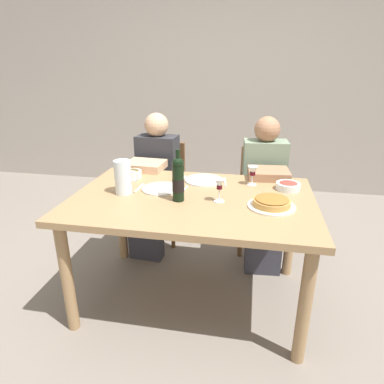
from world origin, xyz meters
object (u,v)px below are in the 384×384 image
Objects in this scene: dining_table at (192,210)px; wine_bottle at (178,179)px; olive_bowl at (133,173)px; dinner_plate_right_setting at (204,180)px; water_pitcher at (123,179)px; chair_left at (163,184)px; salad_bowl at (288,185)px; wine_glass_left_diner at (219,186)px; dinner_plate_left_setting at (161,189)px; wine_glass_right_diner at (253,172)px; chair_right at (261,192)px; diner_left at (154,180)px; diner_right at (264,188)px; baked_tart at (272,203)px.

dining_table is 4.73× the size of wine_bottle.
olive_bowl reaches higher than dinner_plate_right_setting.
water_pitcher is at bearing -144.50° from dinner_plate_right_setting.
dining_table is 1.02m from chair_left.
chair_left is at bearing 147.55° from salad_bowl.
chair_left is (-0.37, 0.98, -0.40)m from wine_bottle.
wine_glass_left_diner is 0.56× the size of dinner_plate_left_setting.
wine_glass_right_diner reaches higher than chair_left.
wine_glass_right_diner is 0.69m from chair_right.
wine_bottle is at bearing 121.32° from diner_left.
salad_bowl is 1.27m from chair_left.
diner_left is at bearing 91.48° from water_pitcher.
salad_bowl is at bearing 151.48° from chair_left.
diner_left is (0.04, 0.38, -0.18)m from olive_bowl.
wine_glass_right_diner reaches higher than dinner_plate_left_setting.
wine_glass_left_diner is 0.43m from dinner_plate_left_setting.
wine_glass_left_diner reaches higher than dinner_plate_left_setting.
wine_bottle is at bearing -173.61° from wine_glass_left_diner.
diner_right is (0.95, 0.35, -0.18)m from olive_bowl.
chair_left is (-0.00, 0.93, -0.36)m from water_pitcher.
wine_glass_left_diner reaches higher than salad_bowl.
baked_tart reaches higher than dinner_plate_right_setting.
chair_left reaches higher than dinner_plate_left_setting.
olive_bowl reaches higher than dining_table.
dinner_plate_left_setting is 0.89m from chair_left.
diner_right reaches higher than wine_bottle.
wine_bottle is 1.15m from chair_right.
water_pitcher reaches higher than dining_table.
wine_glass_right_diner is (-0.12, 0.37, 0.07)m from baked_tart.
diner_right is at bearing 54.16° from dining_table.
diner_left is (-0.63, 0.72, -0.24)m from wine_glass_left_diner.
water_pitcher is 0.58m from dinner_plate_right_setting.
wine_bottle is at bearing -139.79° from wine_glass_right_diner.
diner_left reaches higher than wine_glass_right_diner.
baked_tart reaches higher than dinner_plate_left_setting.
dinner_plate_left_setting is at bearing 133.73° from wine_bottle.
wine_bottle is 0.56m from baked_tart.
dinner_plate_left_setting is (-0.40, 0.13, -0.09)m from wine_glass_left_diner.
baked_tart is (0.55, -0.00, -0.11)m from wine_bottle.
wine_glass_left_diner is 1.02m from chair_right.
dinner_plate_left_setting is 0.22× the size of diner_right.
wine_glass_left_diner is at bearing -15.02° from dining_table.
baked_tart is 1.74× the size of salad_bowl.
salad_bowl is 1.23× the size of olive_bowl.
chair_left is at bearing 104.92° from dinner_plate_left_setting.
water_pitcher is at bearing 95.42° from diner_left.
salad_bowl reaches higher than dinner_plate_right_setting.
salad_bowl is 0.84m from dinner_plate_left_setting.
dinner_plate_left_setting and dinner_plate_right_setting have the same top height.
dinner_plate_right_setting is at bearing 35.50° from water_pitcher.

